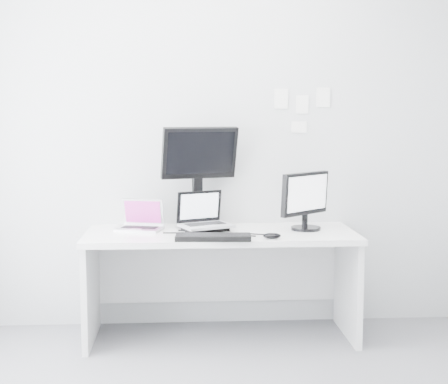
{
  "coord_description": "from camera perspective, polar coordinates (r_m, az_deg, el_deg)",
  "views": [
    {
      "loc": [
        -0.25,
        -3.09,
        1.51
      ],
      "look_at": [
        0.02,
        1.23,
        1.0
      ],
      "focal_mm": 53.0,
      "sensor_mm": 36.0,
      "label": 1
    }
  ],
  "objects": [
    {
      "name": "back_wall",
      "position": [
        4.7,
        -0.53,
        4.77
      ],
      "size": [
        3.6,
        0.0,
        3.6
      ],
      "primitive_type": "plane",
      "rotation": [
        1.57,
        0.0,
        0.0
      ],
      "color": "#B2B5B7",
      "rests_on": "ground"
    },
    {
      "name": "desk",
      "position": [
        4.5,
        -0.27,
        -8.03
      ],
      "size": [
        1.8,
        0.7,
        0.73
      ],
      "primitive_type": "cube",
      "color": "white",
      "rests_on": "ground"
    },
    {
      "name": "macbook",
      "position": [
        4.49,
        -7.34,
        -1.93
      ],
      "size": [
        0.34,
        0.29,
        0.22
      ],
      "primitive_type": "cube",
      "rotation": [
        0.0,
        0.0,
        -0.26
      ],
      "color": "silver",
      "rests_on": "desk"
    },
    {
      "name": "speaker",
      "position": [
        4.63,
        -2.29,
        -1.8
      ],
      "size": [
        0.12,
        0.12,
        0.19
      ],
      "primitive_type": "cube",
      "rotation": [
        0.0,
        0.0,
        -0.33
      ],
      "color": "black",
      "rests_on": "desk"
    },
    {
      "name": "dell_laptop",
      "position": [
        4.43,
        -1.57,
        -1.65
      ],
      "size": [
        0.4,
        0.36,
        0.27
      ],
      "primitive_type": "cube",
      "rotation": [
        0.0,
        0.0,
        0.41
      ],
      "color": "#A7A9AF",
      "rests_on": "desk"
    },
    {
      "name": "rear_monitor",
      "position": [
        4.57,
        -2.19,
        1.41
      ],
      "size": [
        0.56,
        0.33,
        0.72
      ],
      "primitive_type": "cube",
      "rotation": [
        0.0,
        0.0,
        0.28
      ],
      "color": "black",
      "rests_on": "desk"
    },
    {
      "name": "samsung_monitor",
      "position": [
        4.5,
        7.1,
        -0.7
      ],
      "size": [
        0.47,
        0.44,
        0.41
      ],
      "primitive_type": "cube",
      "rotation": [
        0.0,
        0.0,
        0.71
      ],
      "color": "black",
      "rests_on": "desk"
    },
    {
      "name": "keyboard",
      "position": [
        4.14,
        -0.94,
        -3.91
      ],
      "size": [
        0.48,
        0.2,
        0.03
      ],
      "primitive_type": "cube",
      "rotation": [
        0.0,
        0.0,
        -0.06
      ],
      "color": "black",
      "rests_on": "desk"
    },
    {
      "name": "mouse",
      "position": [
        4.18,
        4.16,
        -3.79
      ],
      "size": [
        0.12,
        0.07,
        0.04
      ],
      "primitive_type": "ellipsoid",
      "rotation": [
        0.0,
        0.0,
        -0.0
      ],
      "color": "black",
      "rests_on": "desk"
    },
    {
      "name": "wall_note_0",
      "position": [
        4.74,
        4.96,
        8.02
      ],
      "size": [
        0.1,
        0.0,
        0.14
      ],
      "primitive_type": "cube",
      "color": "white",
      "rests_on": "back_wall"
    },
    {
      "name": "wall_note_1",
      "position": [
        4.76,
        6.76,
        7.51
      ],
      "size": [
        0.09,
        0.0,
        0.13
      ],
      "primitive_type": "cube",
      "color": "white",
      "rests_on": "back_wall"
    },
    {
      "name": "wall_note_2",
      "position": [
        4.79,
        8.55,
        8.08
      ],
      "size": [
        0.1,
        0.0,
        0.14
      ],
      "primitive_type": "cube",
      "color": "white",
      "rests_on": "back_wall"
    },
    {
      "name": "wall_note_3",
      "position": [
        4.76,
        6.49,
        5.59
      ],
      "size": [
        0.11,
        0.0,
        0.08
      ],
      "primitive_type": "cube",
      "color": "white",
      "rests_on": "back_wall"
    }
  ]
}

